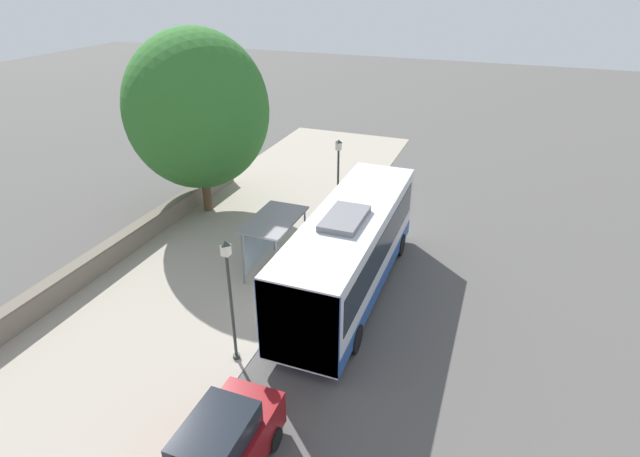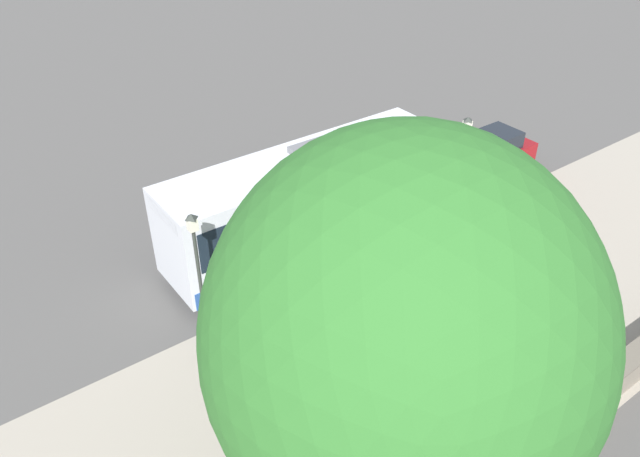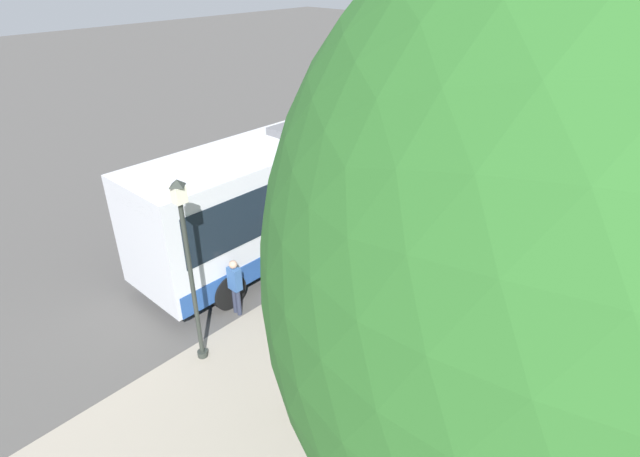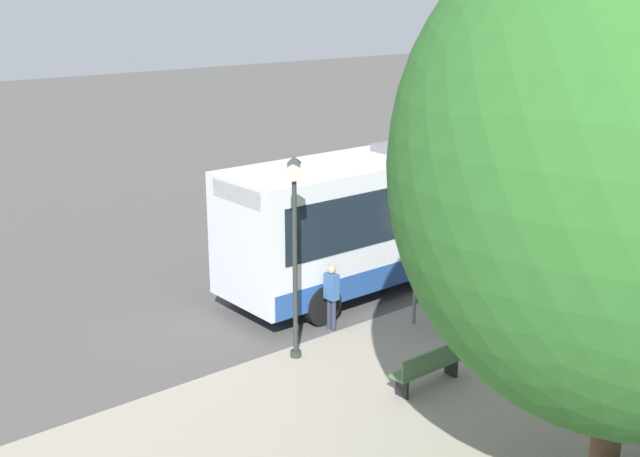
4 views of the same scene
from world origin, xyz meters
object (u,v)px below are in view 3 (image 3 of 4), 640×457
Objects in this scene: street_lamp_far at (189,261)px; shade_tree at (593,266)px; bus at (292,186)px; street_lamp_near at (443,142)px; bus_shelter at (375,226)px; parked_car_behind_bus at (448,147)px; pedestrian at (235,283)px; bench at (328,373)px.

shade_tree reaches higher than street_lamp_far.
bus is 2.31× the size of street_lamp_near.
street_lamp_far reaches higher than bus_shelter.
street_lamp_far is 1.12× the size of parked_car_behind_bus.
bus is 2.30× the size of street_lamp_far.
pedestrian is at bearing -67.30° from street_lamp_far.
parked_car_behind_bus is (1.85, -14.26, -1.68)m from street_lamp_far.
street_lamp_near reaches higher than bench.
bus_shelter is at bearing -105.28° from street_lamp_far.
bench is at bearing 109.75° from parked_car_behind_bus.
shade_tree is at bearing 123.27° from parked_car_behind_bus.
street_lamp_near is 10.24m from street_lamp_far.
pedestrian is (-1.63, 3.68, -1.00)m from bus.
parked_car_behind_bus is (-0.44, -8.99, -0.96)m from bus.
bus is 5.79m from street_lamp_far.
bench is 3.78m from street_lamp_far.
bus_shelter is at bearing -35.63° from shade_tree.
bus is 2.58× the size of parked_car_behind_bus.
bus_shelter is 4.98m from street_lamp_far.
bench is at bearing 107.33° from street_lamp_near.
pedestrian is 0.18× the size of shade_tree.
parked_car_behind_bus is at bearing -65.09° from street_lamp_near.
bench is (-1.52, 3.53, -1.58)m from bus_shelter.
street_lamp_near is (-2.31, -4.97, 0.71)m from bus.
bus_shelter is 0.71× the size of street_lamp_near.
pedestrian reaches higher than bench.
parked_car_behind_bus is at bearing -84.65° from pedestrian.
shade_tree is at bearing -175.15° from street_lamp_far.
street_lamp_near is 1.12× the size of parked_car_behind_bus.
bus reaches higher than bus_shelter.
bus is 9.05m from parked_car_behind_bus.
bench is 9.68m from street_lamp_near.
bus_shelter is 4.16m from bench.
bus_shelter is at bearing -66.64° from bench.
bus reaches higher than pedestrian.
street_lamp_near reaches higher than pedestrian.
parked_car_behind_bus is at bearing -71.63° from bus_shelter.
street_lamp_far is at bearing 89.90° from street_lamp_near.
street_lamp_far is 14.48m from parked_car_behind_bus.
pedestrian is 9.00m from shade_tree.
parked_car_behind_bus is (1.87, -4.02, -1.67)m from street_lamp_near.
bus reaches higher than bench.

